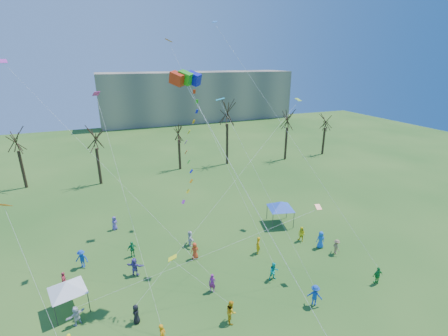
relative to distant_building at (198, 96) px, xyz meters
name	(u,v)px	position (x,y,z in m)	size (l,w,h in m)	color
ground	(244,333)	(-22.00, -82.00, -7.50)	(160.00, 160.00, 0.00)	#24571B
distant_building	(198,96)	(0.00, 0.00, 0.00)	(60.00, 14.00, 15.00)	gray
bare_tree_row	(183,131)	(-16.91, -46.05, -0.45)	(70.28, 8.31, 11.90)	black
big_box_kite	(194,149)	(-23.63, -76.25, 4.98)	(3.90, 6.90, 19.41)	red
canopy_tent_white	(67,286)	(-33.75, -74.89, -5.24)	(3.44, 3.44, 2.67)	#3F3F44
canopy_tent_blue	(281,205)	(-11.22, -69.11, -5.04)	(3.76, 3.76, 2.91)	#3F3F44
festival_crowd	(201,269)	(-22.99, -75.02, -6.64)	(26.26, 19.72, 1.86)	red
small_kites_aloft	(174,122)	(-23.67, -70.32, 5.92)	(29.52, 19.50, 33.03)	#FF560D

